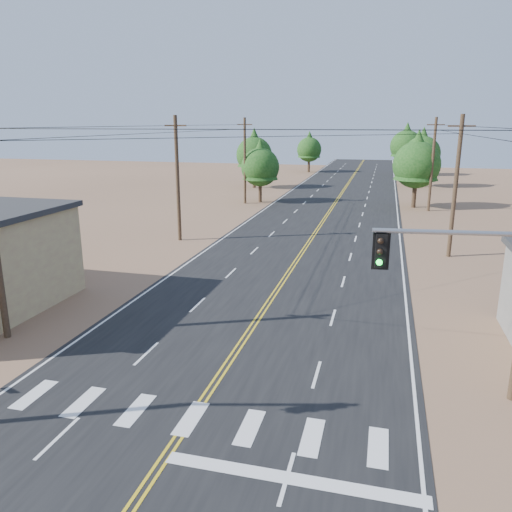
% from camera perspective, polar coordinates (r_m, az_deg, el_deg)
% --- Properties ---
extents(road, '(15.00, 200.00, 0.02)m').
position_cam_1_polar(road, '(37.13, 5.19, 0.25)').
color(road, black).
rests_on(road, ground).
extents(utility_pole_left_mid, '(1.80, 0.30, 10.00)m').
position_cam_1_polar(utility_pole_left_mid, '(41.03, -8.95, 8.80)').
color(utility_pole_left_mid, '#4C3826').
rests_on(utility_pole_left_mid, ground).
extents(utility_pole_left_far, '(1.80, 0.30, 10.00)m').
position_cam_1_polar(utility_pole_left_far, '(59.85, -1.28, 10.88)').
color(utility_pole_left_far, '#4C3826').
rests_on(utility_pole_left_far, ground).
extents(utility_pole_right_mid, '(1.80, 0.30, 10.00)m').
position_cam_1_polar(utility_pole_right_mid, '(38.01, 21.84, 7.43)').
color(utility_pole_right_mid, '#4C3826').
rests_on(utility_pole_right_mid, ground).
extents(utility_pole_right_far, '(1.80, 0.30, 10.00)m').
position_cam_1_polar(utility_pole_right_far, '(57.82, 19.51, 9.90)').
color(utility_pole_right_far, '#4C3826').
rests_on(utility_pole_right_far, ground).
extents(signal_mast_right, '(5.30, 0.94, 6.62)m').
position_cam_1_polar(signal_mast_right, '(16.04, 26.06, -4.63)').
color(signal_mast_right, gray).
rests_on(signal_mast_right, ground).
extents(tree_left_near, '(4.60, 4.60, 7.67)m').
position_cam_1_polar(tree_left_near, '(60.93, 0.49, 10.56)').
color(tree_left_near, '#3F2D1E').
rests_on(tree_left_near, ground).
extents(tree_left_mid, '(5.24, 5.24, 8.73)m').
position_cam_1_polar(tree_left_mid, '(74.64, -0.21, 11.88)').
color(tree_left_mid, '#3F2D1E').
rests_on(tree_left_mid, ground).
extents(tree_left_far, '(4.73, 4.73, 7.88)m').
position_cam_1_polar(tree_left_far, '(99.51, 6.11, 12.28)').
color(tree_left_far, '#3F2D1E').
rests_on(tree_left_far, ground).
extents(tree_right_near, '(5.26, 5.26, 8.76)m').
position_cam_1_polar(tree_right_near, '(59.69, 17.93, 10.39)').
color(tree_right_near, '#3F2D1E').
rests_on(tree_right_near, ground).
extents(tree_right_mid, '(5.31, 5.31, 8.85)m').
position_cam_1_polar(tree_right_mid, '(79.94, 18.49, 11.39)').
color(tree_right_mid, '#3F2D1E').
rests_on(tree_right_mid, ground).
extents(tree_right_far, '(5.72, 5.72, 9.54)m').
position_cam_1_polar(tree_right_far, '(96.86, 16.81, 12.28)').
color(tree_right_far, '#3F2D1E').
rests_on(tree_right_far, ground).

